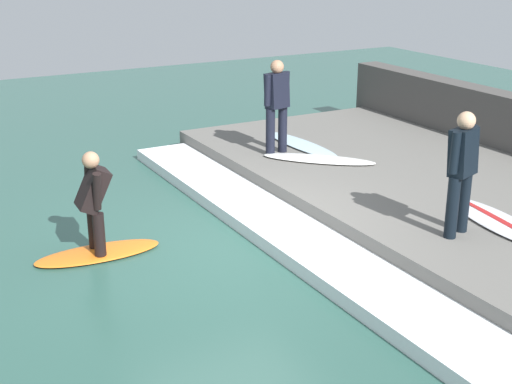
% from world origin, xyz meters
% --- Properties ---
extents(ground_plane, '(28.00, 28.00, 0.00)m').
position_xyz_m(ground_plane, '(0.00, 0.00, 0.00)').
color(ground_plane, '#2D564C').
extents(concrete_ledge, '(4.40, 9.30, 0.37)m').
position_xyz_m(concrete_ledge, '(3.44, 0.00, 0.18)').
color(concrete_ledge, '#66635E').
rests_on(concrete_ledge, ground_plane).
extents(wave_foam_crest, '(0.96, 8.84, 0.18)m').
position_xyz_m(wave_foam_crest, '(0.76, 0.00, 0.09)').
color(wave_foam_crest, white).
rests_on(wave_foam_crest, ground_plane).
extents(surfboard_riding, '(1.65, 0.67, 0.06)m').
position_xyz_m(surfboard_riding, '(-1.66, 0.57, 0.03)').
color(surfboard_riding, orange).
rests_on(surfboard_riding, ground_plane).
extents(surfer_riding, '(0.45, 0.62, 1.33)m').
position_xyz_m(surfer_riding, '(-1.66, 0.57, 0.80)').
color(surfer_riding, black).
rests_on(surfer_riding, surfboard_riding).
extents(surfer_waiting_near, '(0.52, 0.36, 1.57)m').
position_xyz_m(surfer_waiting_near, '(2.24, -1.78, 1.25)').
color(surfer_waiting_near, black).
rests_on(surfer_waiting_near, concrete_ledge).
extents(surfboard_waiting_near, '(0.88, 1.98, 0.07)m').
position_xyz_m(surfboard_waiting_near, '(2.98, -1.79, 0.40)').
color(surfboard_waiting_near, silver).
rests_on(surfboard_waiting_near, concrete_ledge).
extents(surfer_waiting_far, '(0.54, 0.35, 1.61)m').
position_xyz_m(surfer_waiting_far, '(2.11, 2.42, 1.27)').
color(surfer_waiting_far, black).
rests_on(surfer_waiting_far, concrete_ledge).
extents(surfboard_waiting_far, '(0.54, 2.07, 0.06)m').
position_xyz_m(surfboard_waiting_far, '(2.74, 2.57, 0.40)').
color(surfboard_waiting_far, silver).
rests_on(surfboard_waiting_far, concrete_ledge).
extents(surfboard_spare, '(1.70, 1.69, 0.06)m').
position_xyz_m(surfboard_spare, '(2.50, 1.69, 0.40)').
color(surfboard_spare, white).
rests_on(surfboard_spare, concrete_ledge).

